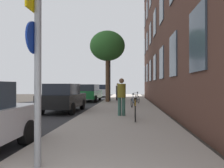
# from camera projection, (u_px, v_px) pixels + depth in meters

# --- Properties ---
(ground_plane) EXTENTS (41.80, 41.80, 0.00)m
(ground_plane) POSITION_uv_depth(u_px,v_px,m) (78.00, 106.00, 16.36)
(ground_plane) COLOR #332D28
(road_asphalt) EXTENTS (7.00, 38.00, 0.01)m
(road_asphalt) POSITION_uv_depth(u_px,v_px,m) (50.00, 106.00, 16.52)
(road_asphalt) COLOR #2D2D30
(road_asphalt) RESTS_ON ground
(sidewalk) EXTENTS (4.20, 38.00, 0.12)m
(sidewalk) POSITION_uv_depth(u_px,v_px,m) (125.00, 106.00, 16.09)
(sidewalk) COLOR #9E9389
(sidewalk) RESTS_ON ground
(sign_post) EXTENTS (0.16, 0.60, 3.31)m
(sign_post) POSITION_uv_depth(u_px,v_px,m) (36.00, 56.00, 3.85)
(sign_post) COLOR gray
(sign_post) RESTS_ON sidewalk
(traffic_light) EXTENTS (0.43, 0.24, 3.92)m
(traffic_light) POSITION_uv_depth(u_px,v_px,m) (109.00, 71.00, 19.82)
(traffic_light) COLOR black
(traffic_light) RESTS_ON sidewalk
(tree_near) EXTENTS (3.06, 3.06, 6.16)m
(tree_near) POSITION_uv_depth(u_px,v_px,m) (107.00, 47.00, 19.19)
(tree_near) COLOR brown
(tree_near) RESTS_ON sidewalk
(bicycle_0) EXTENTS (0.42, 1.70, 0.91)m
(bicycle_0) POSITION_uv_depth(u_px,v_px,m) (135.00, 111.00, 9.07)
(bicycle_0) COLOR black
(bicycle_0) RESTS_ON sidewalk
(bicycle_1) EXTENTS (0.51, 1.60, 0.89)m
(bicycle_1) POSITION_uv_depth(u_px,v_px,m) (133.00, 102.00, 14.57)
(bicycle_1) COLOR black
(bicycle_1) RESTS_ON sidewalk
(bicycle_2) EXTENTS (0.45, 1.55, 0.90)m
(bicycle_2) POSITION_uv_depth(u_px,v_px,m) (137.00, 99.00, 17.77)
(bicycle_2) COLOR black
(bicycle_2) RESTS_ON sidewalk
(pedestrian_0) EXTENTS (0.53, 0.53, 1.75)m
(pedestrian_0) POSITION_uv_depth(u_px,v_px,m) (122.00, 94.00, 10.34)
(pedestrian_0) COLOR #33594C
(pedestrian_0) RESTS_ON sidewalk
(pedestrian_1) EXTENTS (0.45, 0.45, 1.62)m
(pedestrian_1) POSITION_uv_depth(u_px,v_px,m) (118.00, 91.00, 20.76)
(pedestrian_1) COLOR #26262D
(pedestrian_1) RESTS_ON sidewalk
(car_1) EXTENTS (1.87, 3.98, 1.62)m
(car_1) POSITION_uv_depth(u_px,v_px,m) (63.00, 98.00, 12.65)
(car_1) COLOR black
(car_1) RESTS_ON road_asphalt
(car_2) EXTENTS (1.97, 4.53, 1.62)m
(car_2) POSITION_uv_depth(u_px,v_px,m) (89.00, 93.00, 20.95)
(car_2) COLOR #19662D
(car_2) RESTS_ON road_asphalt
(car_3) EXTENTS (1.79, 4.42, 1.62)m
(car_3) POSITION_uv_depth(u_px,v_px,m) (102.00, 91.00, 29.25)
(car_3) COLOR silver
(car_3) RESTS_ON road_asphalt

